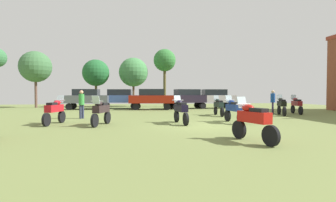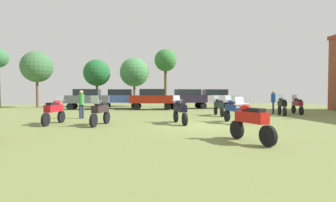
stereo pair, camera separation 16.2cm
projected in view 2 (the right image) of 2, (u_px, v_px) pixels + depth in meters
ground_plane at (201, 125)px, 12.69m from camera, size 44.00×52.00×0.02m
motorcycle_1 at (219, 106)px, 18.08m from camera, size 0.62×2.21×1.45m
motorcycle_4 at (282, 105)px, 18.31m from camera, size 0.83×2.09×1.50m
motorcycle_5 at (251, 120)px, 8.29m from camera, size 0.79×2.05×1.48m
motorcycle_6 at (233, 109)px, 13.72m from camera, size 0.62×2.18×1.48m
motorcycle_7 at (297, 105)px, 19.51m from camera, size 0.76×2.17×1.48m
motorcycle_9 at (100, 111)px, 12.60m from camera, size 0.81×2.06×1.48m
motorcycle_11 at (180, 110)px, 13.33m from camera, size 0.65×2.20×1.48m
motorcycle_12 at (54, 110)px, 13.06m from camera, size 0.71×2.15×1.48m
car_1 at (87, 98)px, 25.16m from camera, size 4.38×1.99×2.00m
car_2 at (152, 98)px, 24.71m from camera, size 4.45×2.21×2.00m
car_3 at (215, 97)px, 26.94m from camera, size 4.31×1.83×2.00m
car_4 at (121, 97)px, 26.53m from camera, size 4.38×2.01×2.00m
car_5 at (188, 97)px, 26.25m from camera, size 4.56×2.57×2.00m
person_1 at (81, 102)px, 16.06m from camera, size 0.48×0.48×1.78m
person_2 at (273, 100)px, 19.68m from camera, size 0.46×0.46×1.83m
tree_1 at (166, 61)px, 30.67m from camera, size 2.67×2.67×6.90m
tree_3 at (37, 67)px, 28.25m from camera, size 3.42×3.42×6.23m
tree_4 at (97, 73)px, 29.48m from camera, size 3.06×3.06×5.49m
tree_5 at (134, 72)px, 29.80m from camera, size 3.36×3.36×5.74m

